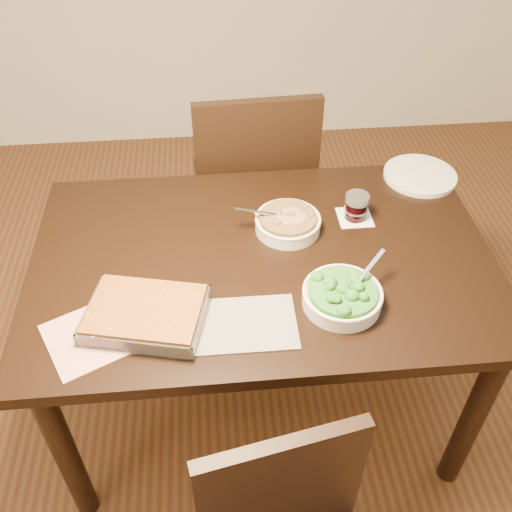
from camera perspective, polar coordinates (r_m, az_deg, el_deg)
ground at (r=2.30m, az=0.51°, el=-13.91°), size 4.00×4.00×0.00m
table at (r=1.79m, az=0.64°, el=-2.22°), size 1.40×0.90×0.75m
magazine_a at (r=1.57m, az=-14.88°, el=-7.24°), size 0.36×0.32×0.01m
magazine_b at (r=1.53m, az=-1.05°, el=-6.80°), size 0.27×0.20×0.00m
coaster at (r=1.89m, az=9.84°, el=3.83°), size 0.11×0.11×0.00m
stew_bowl at (r=1.80m, az=3.20°, el=3.40°), size 0.23×0.21×0.08m
broccoli_bowl at (r=1.58m, az=8.62°, el=-3.95°), size 0.22×0.22×0.09m
baking_dish at (r=1.55m, az=-10.96°, el=-5.77°), size 0.35×0.29×0.06m
wine_tumbler at (r=1.87m, az=10.00°, el=4.94°), size 0.08×0.08×0.09m
dinner_plate at (r=2.13m, az=16.08°, el=7.75°), size 0.26×0.26×0.02m
chair_far at (r=2.36m, az=-0.26°, el=7.21°), size 0.49×0.49×0.99m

